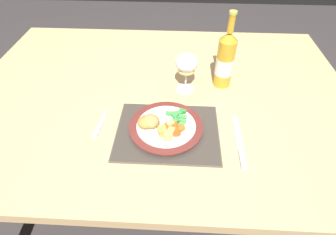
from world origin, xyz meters
The scene contains 12 objects.
ground_plane centered at (0.00, 0.00, 0.00)m, with size 6.00×6.00×0.00m, color #383333.
dining_table centered at (0.00, 0.00, 0.67)m, with size 1.49×1.05×0.74m.
placemat centered at (0.04, -0.22, 0.74)m, with size 0.33×0.26×0.01m.
dinner_plate centered at (0.04, -0.21, 0.76)m, with size 0.24×0.24×0.02m.
breaded_croquettes centered at (-0.02, -0.22, 0.78)m, with size 0.09×0.08×0.04m.
green_beans_pile centered at (0.08, -0.18, 0.77)m, with size 0.07×0.10×0.02m.
glazed_carrots centered at (0.06, -0.24, 0.78)m, with size 0.08×0.06×0.02m.
fork centered at (-0.18, -0.20, 0.74)m, with size 0.03×0.13×0.01m.
table_knife centered at (0.27, -0.27, 0.74)m, with size 0.02×0.22×0.01m.
wine_glass centered at (0.10, 0.02, 0.85)m, with size 0.08×0.08×0.15m.
bottle centered at (0.24, 0.06, 0.85)m, with size 0.07×0.07×0.29m.
roast_potatoes centered at (0.04, -0.25, 0.78)m, with size 0.06×0.08×0.03m.
Camera 1 is at (0.08, -0.81, 1.37)m, focal length 28.00 mm.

